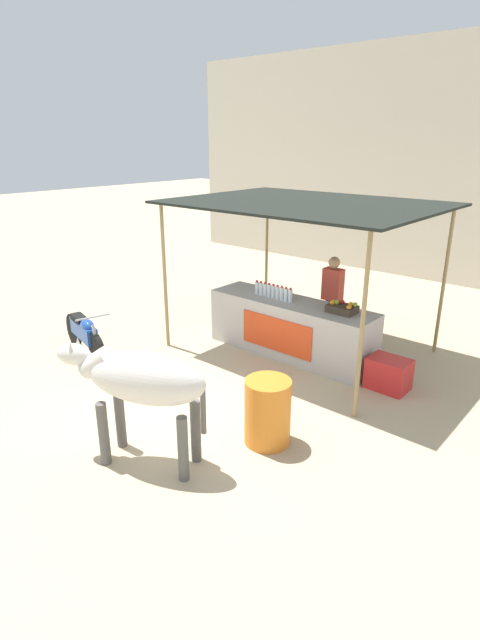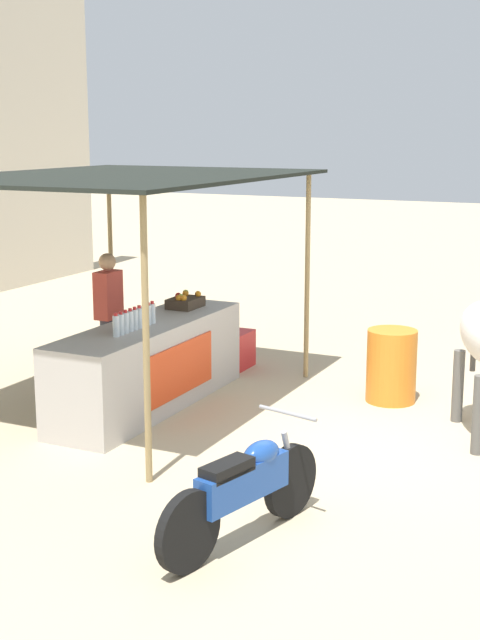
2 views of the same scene
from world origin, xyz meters
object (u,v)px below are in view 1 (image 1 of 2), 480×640
object	(u,v)px
vendor_behind_counter	(332,301)
cow	(141,381)
water_barrel	(268,412)
cooler_box	(388,374)
stall_counter	(290,328)
motorcycle_parked	(85,334)
fruit_crate	(342,308)

from	to	relation	value
vendor_behind_counter	cow	bearing A→B (deg)	-87.56
vendor_behind_counter	water_barrel	world-z (taller)	vendor_behind_counter
vendor_behind_counter	cooler_box	distance (m)	1.85
stall_counter	motorcycle_parked	xyz separation A→B (m)	(-2.57, -2.40, -0.05)
fruit_crate	water_barrel	size ratio (longest dim) A/B	0.53
vendor_behind_counter	stall_counter	bearing A→B (deg)	-114.51
fruit_crate	motorcycle_parked	distance (m)	4.32
vendor_behind_counter	cooler_box	xyz separation A→B (m)	(1.53, -0.85, -0.61)
vendor_behind_counter	motorcycle_parked	distance (m)	4.31
fruit_crate	cow	distance (m)	3.69
fruit_crate	vendor_behind_counter	bearing A→B (deg)	130.35
stall_counter	water_barrel	world-z (taller)	stall_counter
stall_counter	fruit_crate	xyz separation A→B (m)	(0.94, 0.05, 0.55)
stall_counter	cooler_box	distance (m)	1.89
fruit_crate	cooler_box	xyz separation A→B (m)	(0.93, -0.15, -0.79)
fruit_crate	stall_counter	bearing A→B (deg)	-176.67
stall_counter	cow	bearing A→B (deg)	-81.67
stall_counter	vendor_behind_counter	size ratio (longest dim) A/B	1.82
cooler_box	water_barrel	bearing A→B (deg)	-102.62
stall_counter	fruit_crate	size ratio (longest dim) A/B	6.82
motorcycle_parked	stall_counter	bearing A→B (deg)	42.99
stall_counter	cooler_box	bearing A→B (deg)	-2.97
stall_counter	water_barrel	size ratio (longest dim) A/B	3.58
cow	motorcycle_parked	size ratio (longest dim) A/B	1.03
stall_counter	water_barrel	bearing A→B (deg)	-60.38
fruit_crate	cooler_box	distance (m)	1.24
cooler_box	water_barrel	size ratio (longest dim) A/B	0.72
stall_counter	vendor_behind_counter	distance (m)	0.91
water_barrel	stall_counter	bearing A→B (deg)	119.62
fruit_crate	water_barrel	bearing A→B (deg)	-80.21
cooler_box	cow	distance (m)	3.85
cow	cooler_box	bearing A→B (deg)	69.14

